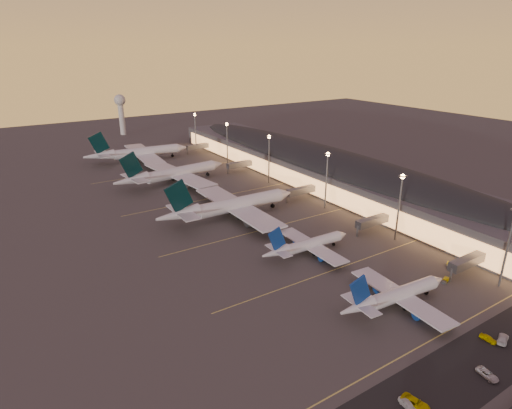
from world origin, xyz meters
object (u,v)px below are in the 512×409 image
(service_van_a, at_px, (408,405))
(service_van_d, at_px, (488,338))
(service_van_b, at_px, (416,403))
(service_van_c, at_px, (487,374))
(radar_tower, at_px, (121,108))
(airliner_narrow_north, at_px, (307,245))
(baggage_tug_b, at_px, (449,264))
(airliner_wide_near, at_px, (229,206))
(airliner_wide_mid, at_px, (172,174))
(airliner_wide_far, at_px, (138,153))
(baggage_tug_a, at_px, (445,280))
(airliner_narrow_south, at_px, (395,296))
(service_van_e, at_px, (503,339))

(service_van_a, xyz_separation_m, service_van_d, (34.22, 2.97, -0.06))
(service_van_b, xyz_separation_m, service_van_c, (20.42, -3.32, -0.12))
(radar_tower, relative_size, service_van_d, 7.81)
(airliner_narrow_north, relative_size, service_van_c, 7.31)
(radar_tower, height_order, baggage_tug_b, radar_tower)
(airliner_wide_near, height_order, airliner_wide_mid, airliner_wide_near)
(airliner_wide_far, xyz_separation_m, service_van_d, (15.67, -221.30, -4.66))
(airliner_narrow_north, distance_m, baggage_tug_a, 45.71)
(service_van_d, bearing_deg, airliner_narrow_south, 106.51)
(service_van_c, bearing_deg, service_van_d, 39.44)
(airliner_narrow_north, bearing_deg, radar_tower, 89.14)
(baggage_tug_b, bearing_deg, airliner_narrow_south, 163.39)
(airliner_narrow_south, xyz_separation_m, service_van_e, (10.81, -25.03, -2.73))
(airliner_wide_mid, relative_size, airliner_wide_far, 0.99)
(airliner_wide_near, relative_size, service_van_b, 10.90)
(airliner_narrow_north, height_order, service_van_d, airliner_narrow_north)
(airliner_wide_near, distance_m, service_van_a, 111.16)
(airliner_narrow_north, height_order, baggage_tug_a, airliner_narrow_north)
(service_van_e, bearing_deg, baggage_tug_a, -48.42)
(airliner_wide_far, bearing_deg, service_van_e, -81.00)
(baggage_tug_a, bearing_deg, radar_tower, 74.91)
(airliner_narrow_south, distance_m, service_van_e, 27.41)
(airliner_narrow_south, relative_size, airliner_narrow_north, 1.04)
(radar_tower, height_order, baggage_tug_a, radar_tower)
(airliner_wide_mid, distance_m, service_van_a, 169.39)
(airliner_wide_mid, distance_m, service_van_e, 168.47)
(airliner_wide_near, distance_m, airliner_wide_mid, 59.09)
(service_van_a, bearing_deg, service_van_c, -0.06)
(baggage_tug_b, bearing_deg, airliner_wide_mid, 80.47)
(service_van_e, bearing_deg, airliner_wide_far, -15.39)
(airliner_narrow_north, height_order, airliner_wide_mid, airliner_wide_mid)
(baggage_tug_a, xyz_separation_m, service_van_c, (-28.74, -30.24, 0.23))
(baggage_tug_b, relative_size, service_van_d, 0.81)
(service_van_b, relative_size, service_van_e, 1.07)
(airliner_wide_far, relative_size, service_van_a, 14.45)
(service_van_b, distance_m, service_van_d, 32.83)
(baggage_tug_a, bearing_deg, service_van_b, -169.25)
(airliner_wide_far, relative_size, baggage_tug_b, 19.36)
(baggage_tug_a, xyz_separation_m, service_van_b, (-49.16, -26.92, 0.35))
(baggage_tug_b, bearing_deg, service_van_a, -178.95)
(service_van_d, bearing_deg, airliner_wide_mid, 92.59)
(airliner_wide_near, distance_m, radar_tower, 207.86)
(baggage_tug_a, xyz_separation_m, service_van_a, (-50.74, -26.31, 0.30))
(airliner_narrow_north, xyz_separation_m, service_van_b, (-24.69, -65.42, -2.57))
(airliner_wide_mid, relative_size, service_van_e, 11.65)
(airliner_wide_near, xyz_separation_m, service_van_d, (13.97, -106.23, -4.62))
(service_van_e, bearing_deg, service_van_c, 87.52)
(service_van_a, bearing_deg, airliner_wide_near, 89.56)
(airliner_narrow_south, relative_size, service_van_c, 7.63)
(service_van_d, distance_m, service_van_e, 3.52)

